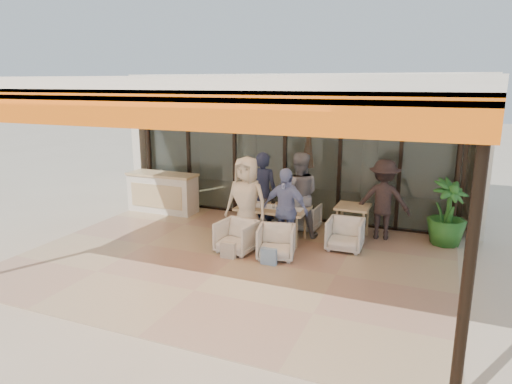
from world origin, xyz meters
TOP-DOWN VIEW (x-y plane):
  - ground at (0.00, 0.00)m, footprint 70.00×70.00m
  - terrace_floor at (0.00, 0.00)m, footprint 8.00×6.00m
  - terrace_structure at (0.00, -0.26)m, footprint 8.00×6.00m
  - glass_storefront at (0.00, 3.00)m, footprint 8.08×0.10m
  - interior_block at (0.01, 5.31)m, footprint 9.05×3.62m
  - host_counter at (-3.11, 2.30)m, footprint 1.85×0.65m
  - dining_table at (0.31, 1.34)m, footprint 1.50×0.90m
  - chair_far_left at (-0.10, 2.28)m, footprint 0.87×0.84m
  - chair_far_right at (0.74, 2.28)m, footprint 0.68×0.64m
  - chair_near_left at (-0.10, 0.38)m, footprint 0.78×0.74m
  - chair_near_right at (0.74, 0.38)m, footprint 0.83×0.79m
  - diner_navy at (-0.10, 1.78)m, footprint 0.72×0.51m
  - diner_grey at (0.74, 1.78)m, footprint 1.09×0.96m
  - diner_cream at (-0.10, 0.88)m, footprint 0.95×0.65m
  - diner_periwinkle at (0.74, 0.88)m, footprint 1.05×0.58m
  - tote_bag_cream at (-0.10, -0.02)m, footprint 0.30×0.10m
  - tote_bag_blue at (0.74, -0.02)m, footprint 0.30×0.10m
  - side_table at (1.87, 2.09)m, footprint 0.70×0.70m
  - side_chair at (1.87, 1.34)m, footprint 0.72×0.68m
  - standing_woman at (2.46, 2.31)m, footprint 1.19×0.75m
  - potted_palm at (3.75, 2.42)m, footprint 1.11×1.11m

SIDE VIEW (x-z plane):
  - ground at x=0.00m, z-range 0.00..0.00m
  - terrace_floor at x=0.00m, z-range 0.00..0.01m
  - tote_bag_cream at x=-0.10m, z-range 0.00..0.34m
  - tote_bag_blue at x=0.74m, z-range 0.00..0.34m
  - chair_far_right at x=0.74m, z-range 0.00..0.68m
  - chair_far_left at x=-0.10m, z-range 0.00..0.71m
  - chair_near_right at x=0.74m, z-range 0.00..0.71m
  - side_chair at x=1.87m, z-range 0.00..0.72m
  - chair_near_left at x=-0.10m, z-range 0.00..0.72m
  - host_counter at x=-3.11m, z-range 0.01..1.05m
  - side_table at x=1.87m, z-range 0.27..1.01m
  - dining_table at x=0.31m, z-range 0.22..1.15m
  - potted_palm at x=3.75m, z-range 0.00..1.40m
  - diner_periwinkle at x=0.74m, z-range 0.00..1.70m
  - standing_woman at x=2.46m, z-range 0.00..1.76m
  - diner_navy at x=-0.10m, z-range 0.00..1.84m
  - diner_cream at x=-0.10m, z-range 0.00..1.87m
  - diner_grey at x=0.74m, z-range 0.00..1.88m
  - glass_storefront at x=0.00m, z-range 0.00..3.20m
  - interior_block at x=0.01m, z-range 0.47..3.99m
  - terrace_structure at x=0.00m, z-range 1.55..4.95m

